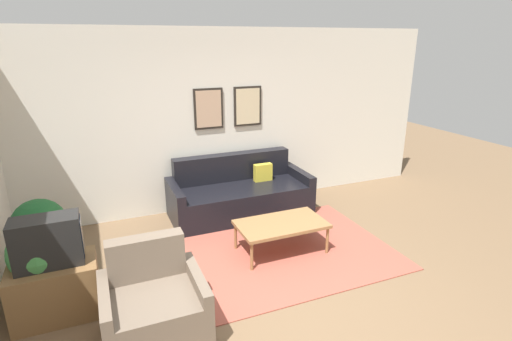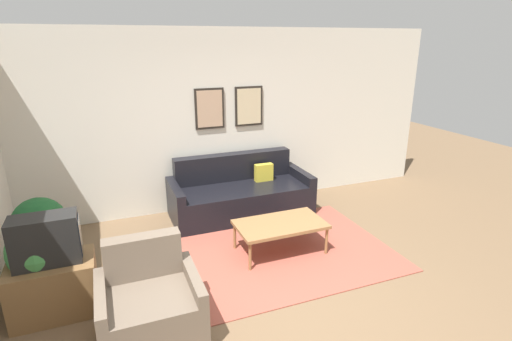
{
  "view_description": "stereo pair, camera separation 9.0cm",
  "coord_description": "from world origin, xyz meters",
  "views": [
    {
      "loc": [
        -1.45,
        -2.87,
        2.52
      ],
      "look_at": [
        0.51,
        1.82,
        0.85
      ],
      "focal_mm": 28.0,
      "sensor_mm": 36.0,
      "label": 1
    },
    {
      "loc": [
        -1.36,
        -2.9,
        2.52
      ],
      "look_at": [
        0.51,
        1.82,
        0.85
      ],
      "focal_mm": 28.0,
      "sensor_mm": 36.0,
      "label": 2
    }
  ],
  "objects": [
    {
      "name": "potted_plant_tall",
      "position": [
        -2.04,
        0.97,
        0.59
      ],
      "size": [
        0.56,
        0.56,
        0.91
      ],
      "color": "beige",
      "rests_on": "ground_plane"
    },
    {
      "name": "tv",
      "position": [
        -1.94,
        0.84,
        0.78
      ],
      "size": [
        0.59,
        0.28,
        0.47
      ],
      "color": "black",
      "rests_on": "tv_stand"
    },
    {
      "name": "coffee_table",
      "position": [
        0.55,
        1.09,
        0.36
      ],
      "size": [
        1.08,
        0.62,
        0.39
      ],
      "color": "olive",
      "rests_on": "ground_plane"
    },
    {
      "name": "couch",
      "position": [
        0.48,
        2.39,
        0.3
      ],
      "size": [
        2.07,
        0.9,
        0.86
      ],
      "color": "black",
      "rests_on": "ground_plane"
    },
    {
      "name": "ground_plane",
      "position": [
        0.0,
        0.0,
        0.0
      ],
      "size": [
        16.0,
        16.0,
        0.0
      ],
      "primitive_type": "plane",
      "color": "brown"
    },
    {
      "name": "potted_plant_by_window",
      "position": [
        -2.1,
        1.64,
        0.57
      ],
      "size": [
        0.57,
        0.57,
        0.9
      ],
      "color": "slate",
      "rests_on": "ground_plane"
    },
    {
      "name": "wall_back",
      "position": [
        0.01,
        2.86,
        1.35
      ],
      "size": [
        8.0,
        0.09,
        2.7
      ],
      "color": "beige",
      "rests_on": "ground_plane"
    },
    {
      "name": "tv_stand",
      "position": [
        -1.95,
        0.84,
        0.27
      ],
      "size": [
        0.77,
        0.49,
        0.54
      ],
      "color": "brown",
      "rests_on": "ground_plane"
    },
    {
      "name": "area_rug",
      "position": [
        0.48,
        1.08,
        0.01
      ],
      "size": [
        2.81,
        2.02,
        0.01
      ],
      "color": "#9E4C3D",
      "rests_on": "ground_plane"
    },
    {
      "name": "armchair",
      "position": [
        -1.14,
        0.18,
        0.29
      ],
      "size": [
        0.86,
        0.76,
        0.85
      ],
      "rotation": [
        0.0,
        0.0,
        -0.04
      ],
      "color": "#6B5B4C",
      "rests_on": "ground_plane"
    },
    {
      "name": "potted_plant_small",
      "position": [
        -2.06,
        1.23,
        0.56
      ],
      "size": [
        0.6,
        0.6,
        0.88
      ],
      "color": "beige",
      "rests_on": "ground_plane"
    }
  ]
}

